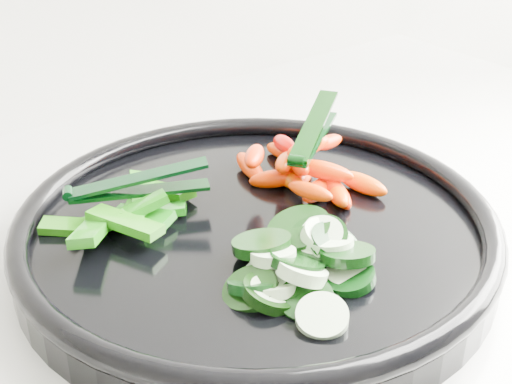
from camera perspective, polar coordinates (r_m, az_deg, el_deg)
veggie_tray at (r=0.56m, az=-0.00°, el=-3.13°), size 0.46×0.46×0.04m
cucumber_pile at (r=0.49m, az=3.47°, el=-5.72°), size 0.12×0.13×0.04m
carrot_pile at (r=0.60m, az=3.74°, el=1.82°), size 0.13×0.14×0.05m
pepper_pile at (r=0.56m, az=-10.07°, el=-1.68°), size 0.13×0.10×0.04m
tong_carrot at (r=0.59m, az=4.57°, el=4.75°), size 0.10×0.08×0.02m
tong_pepper at (r=0.57m, az=-9.69°, el=0.53°), size 0.11×0.06×0.02m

